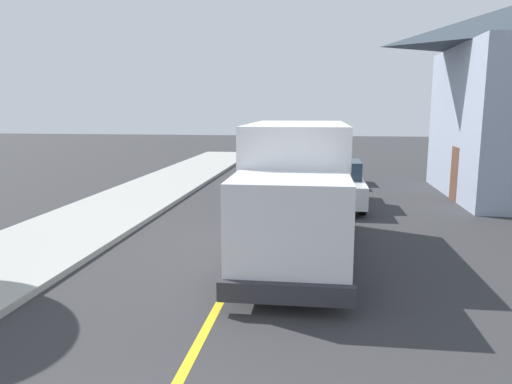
% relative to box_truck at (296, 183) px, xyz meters
% --- Properties ---
extents(centre_line_yellow, '(0.16, 56.00, 0.01)m').
position_rel_box_truck_xyz_m(centre_line_yellow, '(-1.21, 1.61, -1.76)').
color(centre_line_yellow, gold).
rests_on(centre_line_yellow, ground).
extents(box_truck, '(2.48, 7.21, 3.20)m').
position_rel_box_truck_xyz_m(box_truck, '(0.00, 0.00, 0.00)').
color(box_truck, white).
rests_on(box_truck, ground).
extents(parked_car_near, '(1.82, 4.41, 1.67)m').
position_rel_box_truck_xyz_m(parked_car_near, '(1.24, 6.03, -0.97)').
color(parked_car_near, silver).
rests_on(parked_car_near, ground).
extents(parked_car_mid, '(1.99, 4.47, 1.67)m').
position_rel_box_truck_xyz_m(parked_car_mid, '(0.96, 11.80, -0.97)').
color(parked_car_mid, '#4C564C').
rests_on(parked_car_mid, ground).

